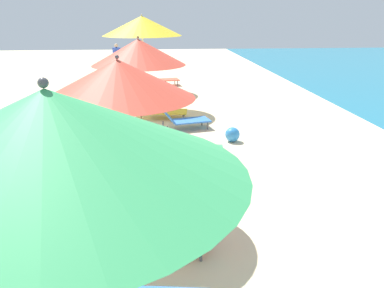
# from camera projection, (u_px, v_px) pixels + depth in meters

# --- Properties ---
(umbrella_third) EXTENTS (2.32, 2.32, 2.75)m
(umbrella_third) POSITION_uv_depth(u_px,v_px,m) (50.00, 135.00, 2.20)
(umbrella_third) COLOR #4C4C51
(umbrella_third) RESTS_ON ground
(umbrella_fourth) EXTENTS (2.21, 2.21, 2.52)m
(umbrella_fourth) POSITION_uv_depth(u_px,v_px,m) (118.00, 79.00, 5.49)
(umbrella_fourth) COLOR #4C4C51
(umbrella_fourth) RESTS_ON ground
(lounger_fourth_shoreside) EXTENTS (1.29, 0.69, 0.58)m
(lounger_fourth_shoreside) POSITION_uv_depth(u_px,v_px,m) (163.00, 168.00, 7.33)
(lounger_fourth_shoreside) COLOR blue
(lounger_fourth_shoreside) RESTS_ON ground
(lounger_fourth_inland) EXTENTS (1.45, 0.92, 0.58)m
(lounger_fourth_inland) POSITION_uv_depth(u_px,v_px,m) (160.00, 226.00, 5.28)
(lounger_fourth_inland) COLOR #D8593F
(lounger_fourth_inland) RESTS_ON ground
(umbrella_fifth) EXTENTS (2.14, 2.14, 2.58)m
(umbrella_fifth) POSITION_uv_depth(u_px,v_px,m) (139.00, 52.00, 8.73)
(umbrella_fifth) COLOR olive
(umbrella_fifth) RESTS_ON ground
(lounger_fifth_shoreside) EXTENTS (1.43, 0.86, 0.62)m
(lounger_fifth_shoreside) POSITION_uv_depth(u_px,v_px,m) (184.00, 119.00, 10.67)
(lounger_fifth_shoreside) COLOR blue
(lounger_fifth_shoreside) RESTS_ON ground
(lounger_fifth_inland) EXTENTS (1.41, 0.77, 0.53)m
(lounger_fifth_inland) POSITION_uv_depth(u_px,v_px,m) (191.00, 147.00, 8.54)
(lounger_fifth_inland) COLOR #4CA572
(lounger_fifth_inland) RESTS_ON ground
(umbrella_sixth) EXTENTS (2.51, 2.51, 3.05)m
(umbrella_sixth) POSITION_uv_depth(u_px,v_px,m) (142.00, 26.00, 12.12)
(umbrella_sixth) COLOR silver
(umbrella_sixth) RESTS_ON ground
(lounger_sixth_shoreside) EXTENTS (1.30, 0.88, 0.58)m
(lounger_sixth_shoreside) POSITION_uv_depth(u_px,v_px,m) (162.00, 93.00, 14.08)
(lounger_sixth_shoreside) COLOR blue
(lounger_sixth_shoreside) RESTS_ON ground
(lounger_sixth_inland) EXTENTS (1.56, 0.81, 0.58)m
(lounger_sixth_inland) POSITION_uv_depth(u_px,v_px,m) (161.00, 110.00, 11.82)
(lounger_sixth_inland) COLOR yellow
(lounger_sixth_inland) RESTS_ON ground
(umbrella_farthest) EXTENTS (2.46, 2.46, 2.92)m
(umbrella_farthest) POSITION_uv_depth(u_px,v_px,m) (142.00, 27.00, 15.21)
(umbrella_farthest) COLOR #4C4C51
(umbrella_farthest) RESTS_ON ground
(lounger_farthest_shoreside) EXTENTS (1.62, 0.93, 0.55)m
(lounger_farthest_shoreside) POSITION_uv_depth(u_px,v_px,m) (161.00, 79.00, 17.08)
(lounger_farthest_shoreside) COLOR #D8593F
(lounger_farthest_shoreside) RESTS_ON ground
(person_walking_mid) EXTENTS (0.42, 0.38, 1.52)m
(person_walking_mid) POSITION_uv_depth(u_px,v_px,m) (117.00, 55.00, 20.65)
(person_walking_mid) COLOR #D8334C
(person_walking_mid) RESTS_ON ground
(beach_ball) EXTENTS (0.37, 0.37, 0.37)m
(beach_ball) POSITION_uv_depth(u_px,v_px,m) (232.00, 134.00, 9.67)
(beach_ball) COLOR #338CD8
(beach_ball) RESTS_ON ground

